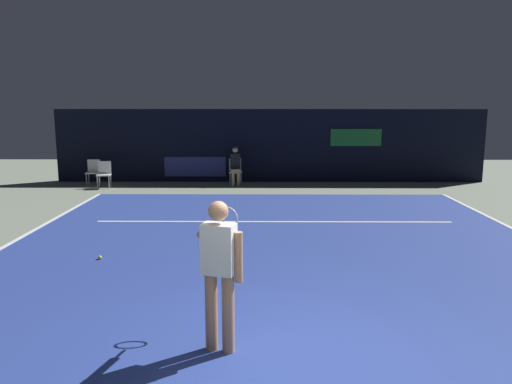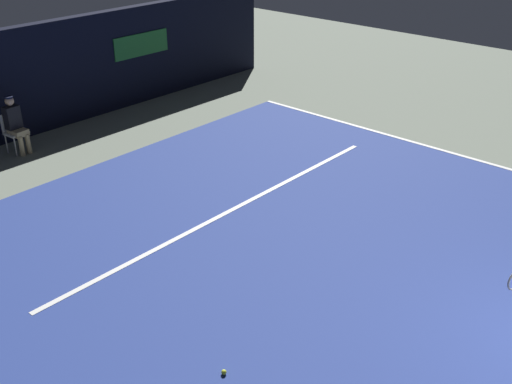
% 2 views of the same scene
% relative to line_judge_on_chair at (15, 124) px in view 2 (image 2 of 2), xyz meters
% --- Properties ---
extents(ground_plane, '(31.27, 31.27, 0.00)m').
position_rel_line_judge_on_chair_xyz_m(ground_plane, '(1.20, -7.56, -0.69)').
color(ground_plane, gray).
extents(court_surface, '(10.75, 11.29, 0.01)m').
position_rel_line_judge_on_chair_xyz_m(court_surface, '(1.20, -7.56, -0.68)').
color(court_surface, navy).
rests_on(court_surface, ground).
extents(line_sideline_left, '(0.10, 11.29, 0.01)m').
position_rel_line_judge_on_chair_xyz_m(line_sideline_left, '(6.52, -7.56, -0.67)').
color(line_sideline_left, white).
rests_on(line_sideline_left, court_surface).
extents(line_service, '(8.39, 0.10, 0.01)m').
position_rel_line_judge_on_chair_xyz_m(line_service, '(1.20, -5.59, -0.67)').
color(line_service, white).
rests_on(line_service, court_surface).
extents(back_wall, '(15.30, 0.33, 2.60)m').
position_rel_line_judge_on_chair_xyz_m(back_wall, '(1.19, 0.84, 0.61)').
color(back_wall, black).
rests_on(back_wall, ground).
extents(line_judge_on_chair, '(0.48, 0.56, 1.32)m').
position_rel_line_judge_on_chair_xyz_m(line_judge_on_chair, '(0.00, 0.00, 0.00)').
color(line_judge_on_chair, white).
rests_on(line_judge_on_chair, ground).
extents(tennis_ball, '(0.07, 0.07, 0.07)m').
position_rel_line_judge_on_chair_xyz_m(tennis_ball, '(-2.01, -8.51, -0.64)').
color(tennis_ball, '#CCE033').
rests_on(tennis_ball, court_surface).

